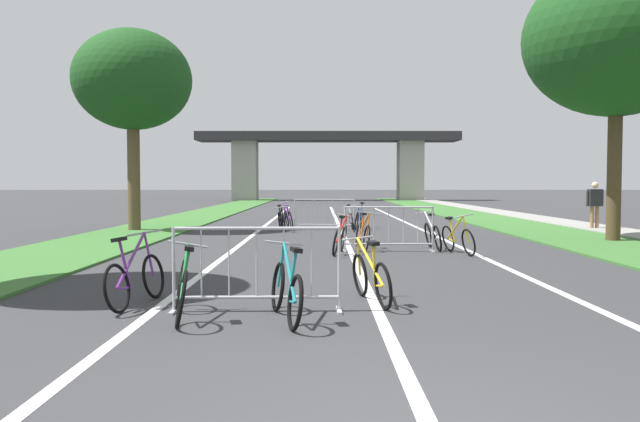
{
  "coord_description": "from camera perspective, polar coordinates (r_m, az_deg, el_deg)",
  "views": [
    {
      "loc": [
        -0.71,
        -3.62,
        1.58
      ],
      "look_at": [
        -0.71,
        12.92,
        0.85
      ],
      "focal_mm": 35.12,
      "sensor_mm": 36.0,
      "label": 1
    }
  ],
  "objects": [
    {
      "name": "bicycle_orange_8",
      "position": [
        14.98,
        3.94,
        -2.14
      ],
      "size": [
        0.56,
        1.58,
        0.94
      ],
      "rotation": [
        0.0,
        0.0,
        3.26
      ],
      "color": "black",
      "rests_on": "ground"
    },
    {
      "name": "tree_right_pine_near",
      "position": [
        18.96,
        25.45,
        14.02
      ],
      "size": [
        4.89,
        4.89,
        7.53
      ],
      "color": "#4C3823",
      "rests_on": "ground"
    },
    {
      "name": "tree_left_cypress_far",
      "position": [
        21.78,
        -16.7,
        11.3
      ],
      "size": [
        3.85,
        3.85,
        6.61
      ],
      "color": "brown",
      "rests_on": "ground"
    },
    {
      "name": "sidewalk_path_right",
      "position": [
        32.02,
        17.34,
        -0.34
      ],
      "size": [
        1.71,
        65.76,
        0.08
      ],
      "primitive_type": "cube",
      "color": "gray",
      "rests_on": "ground"
    },
    {
      "name": "bicycle_green_6",
      "position": [
        7.51,
        -12.49,
        -6.86
      ],
      "size": [
        0.53,
        1.67,
        0.88
      ],
      "rotation": [
        0.0,
        0.0,
        0.23
      ],
      "color": "black",
      "rests_on": "ground"
    },
    {
      "name": "lane_stripe_center",
      "position": [
        22.71,
        1.8,
        -1.45
      ],
      "size": [
        0.14,
        38.04,
        0.01
      ],
      "primitive_type": "cube",
      "color": "silver",
      "rests_on": "ground"
    },
    {
      "name": "crowd_barrier_nearest",
      "position": [
        7.75,
        -5.79,
        -5.38
      ],
      "size": [
        2.1,
        0.47,
        1.05
      ],
      "rotation": [
        0.0,
        0.0,
        0.02
      ],
      "color": "#ADADB2",
      "rests_on": "ground"
    },
    {
      "name": "bicycle_yellow_0",
      "position": [
        14.33,
        12.43,
        -2.44
      ],
      "size": [
        0.51,
        1.66,
        0.93
      ],
      "rotation": [
        0.0,
        0.0,
        3.36
      ],
      "color": "black",
      "rests_on": "ground"
    },
    {
      "name": "bicycle_silver_4",
      "position": [
        15.14,
        10.22,
        -2.16
      ],
      "size": [
        0.46,
        1.64,
        0.93
      ],
      "rotation": [
        0.0,
        0.0,
        0.04
      ],
      "color": "black",
      "rests_on": "ground"
    },
    {
      "name": "bicycle_yellow_10",
      "position": [
        8.32,
        4.65,
        -6.02
      ],
      "size": [
        0.61,
        1.56,
        0.86
      ],
      "rotation": [
        0.0,
        0.0,
        0.23
      ],
      "color": "black",
      "rests_on": "ground"
    },
    {
      "name": "lane_stripe_right_lane",
      "position": [
        22.96,
        8.72,
        -1.43
      ],
      "size": [
        0.14,
        38.04,
        0.01
      ],
      "primitive_type": "cube",
      "color": "silver",
      "rests_on": "ground"
    },
    {
      "name": "crowd_barrier_third",
      "position": [
        21.19,
        0.41,
        -0.35
      ],
      "size": [
        2.11,
        0.56,
        1.05
      ],
      "rotation": [
        0.0,
        0.0,
        -0.06
      ],
      "color": "#ADADB2",
      "rests_on": "ground"
    },
    {
      "name": "overpass_bridge",
      "position": [
        58.05,
        0.71,
        5.37
      ],
      "size": [
        24.03,
        3.67,
        6.28
      ],
      "color": "#2D2D30",
      "rests_on": "ground"
    },
    {
      "name": "crowd_barrier_second",
      "position": [
        14.52,
        6.29,
        -1.69
      ],
      "size": [
        2.09,
        0.45,
        1.05
      ],
      "rotation": [
        0.0,
        0.0,
        0.01
      ],
      "color": "#ADADB2",
      "rests_on": "ground"
    },
    {
      "name": "bicycle_white_9",
      "position": [
        20.74,
        2.89,
        -0.84
      ],
      "size": [
        0.46,
        1.61,
        0.89
      ],
      "rotation": [
        0.0,
        0.0,
        3.14
      ],
      "color": "black",
      "rests_on": "ground"
    },
    {
      "name": "lane_stripe_left_lane",
      "position": [
        22.79,
        -5.16,
        -1.44
      ],
      "size": [
        0.14,
        38.04,
        0.01
      ],
      "primitive_type": "cube",
      "color": "silver",
      "rests_on": "ground"
    },
    {
      "name": "grass_verge_right",
      "position": [
        31.4,
        13.28,
        -0.37
      ],
      "size": [
        2.94,
        65.76,
        0.05
      ],
      "primitive_type": "cube",
      "color": "#386B2D",
      "rests_on": "ground"
    },
    {
      "name": "grass_verge_left",
      "position": [
        31.11,
        -10.72,
        -0.38
      ],
      "size": [
        2.94,
        65.76,
        0.05
      ],
      "primitive_type": "cube",
      "color": "#386B2D",
      "rests_on": "ground"
    },
    {
      "name": "bicycle_purple_11",
      "position": [
        8.46,
        -16.45,
        -5.88
      ],
      "size": [
        0.51,
        1.64,
        0.96
      ],
      "rotation": [
        0.0,
        0.0,
        -0.17
      ],
      "color": "black",
      "rests_on": "ground"
    },
    {
      "name": "bicycle_purple_1",
      "position": [
        21.7,
        -2.89,
        -0.67
      ],
      "size": [
        0.71,
        1.74,
        0.97
      ],
      "rotation": [
        0.0,
        0.0,
        0.19
      ],
      "color": "black",
      "rests_on": "ground"
    },
    {
      "name": "bicycle_black_2",
      "position": [
        20.66,
        -3.52,
        -0.89
      ],
      "size": [
        0.48,
        1.63,
        0.87
      ],
      "rotation": [
        0.0,
        0.0,
        3.32
      ],
      "color": "black",
      "rests_on": "ground"
    },
    {
      "name": "bicycle_red_5",
      "position": [
        14.07,
        1.85,
        -2.5
      ],
      "size": [
        0.61,
        1.63,
        0.88
      ],
      "rotation": [
        0.0,
        0.0,
        -0.19
      ],
      "color": "black",
      "rests_on": "ground"
    },
    {
      "name": "pedestrian_pushing_bike",
      "position": [
        23.03,
        23.76,
        0.86
      ],
      "size": [
        0.59,
        0.29,
        1.64
      ],
      "rotation": [
        0.0,
        0.0,
        3.2
      ],
      "color": "olive",
      "rests_on": "ground"
    },
    {
      "name": "bicycle_teal_7",
      "position": [
        7.25,
        -3.07,
        -7.25
      ],
      "size": [
        0.54,
        1.65,
        0.89
      ],
      "rotation": [
        0.0,
        0.0,
        0.24
      ],
      "color": "black",
      "rests_on": "ground"
    },
    {
      "name": "bicycle_blue_3",
      "position": [
        21.76,
        3.6,
        -0.71
      ],
      "size": [
        0.53,
        1.64,
        0.92
      ],
      "rotation": [
        0.0,
        0.0,
        2.93
      ],
      "color": "black",
      "rests_on": "ground"
    }
  ]
}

